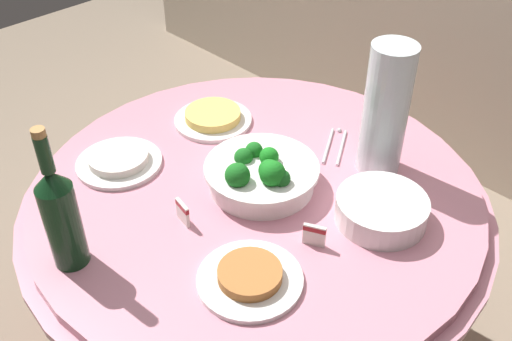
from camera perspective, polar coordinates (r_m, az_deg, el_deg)
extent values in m
cylinder|color=maroon|center=(1.73, 0.00, -11.69)|extent=(1.01, 1.01, 0.69)
cylinder|color=pink|center=(1.48, 0.00, -2.75)|extent=(1.16, 1.16, 0.02)
cylinder|color=pink|center=(1.46, 0.00, -2.01)|extent=(1.10, 1.10, 0.03)
cylinder|color=white|center=(1.44, 0.54, -0.71)|extent=(0.26, 0.26, 0.05)
cylinder|color=white|center=(1.42, 0.54, 0.27)|extent=(0.28, 0.28, 0.01)
sphere|color=#195E1E|center=(1.37, 2.61, -0.68)|extent=(0.04, 0.04, 0.04)
sphere|color=#196A1E|center=(1.36, -1.80, -0.47)|extent=(0.06, 0.06, 0.06)
sphere|color=#19741E|center=(1.38, 1.24, -0.02)|extent=(0.05, 0.05, 0.05)
sphere|color=#19661E|center=(1.44, -1.11, 1.35)|extent=(0.05, 0.05, 0.05)
sphere|color=#19811E|center=(1.43, 1.28, 1.34)|extent=(0.05, 0.05, 0.05)
sphere|color=#196A1E|center=(1.45, -0.19, 1.95)|extent=(0.04, 0.04, 0.04)
sphere|color=#19791E|center=(1.36, 1.61, -0.29)|extent=(0.06, 0.06, 0.06)
sphere|color=#19581E|center=(1.40, 1.22, 0.01)|extent=(0.04, 0.04, 0.04)
cylinder|color=white|center=(1.39, 11.88, -4.48)|extent=(0.21, 0.21, 0.01)
cylinder|color=white|center=(1.38, 11.94, -4.18)|extent=(0.21, 0.21, 0.01)
cylinder|color=white|center=(1.38, 11.99, -3.87)|extent=(0.21, 0.21, 0.01)
cylinder|color=white|center=(1.37, 12.04, -3.56)|extent=(0.21, 0.21, 0.01)
cylinder|color=white|center=(1.36, 12.10, -3.24)|extent=(0.21, 0.21, 0.01)
cylinder|color=white|center=(1.36, 12.15, -2.92)|extent=(0.21, 0.21, 0.01)
cylinder|color=#103218|center=(1.26, -18.08, -5.08)|extent=(0.07, 0.07, 0.20)
cone|color=#103218|center=(1.19, -19.18, -0.83)|extent=(0.07, 0.07, 0.04)
cylinder|color=#103218|center=(1.16, -19.79, 1.49)|extent=(0.03, 0.03, 0.08)
cylinder|color=#B2844C|center=(1.13, -20.29, 3.45)|extent=(0.03, 0.03, 0.02)
cylinder|color=silver|center=(1.45, 12.41, 5.68)|extent=(0.11, 0.11, 0.34)
sphere|color=#E5B26B|center=(1.52, 12.40, 1.21)|extent=(0.06, 0.06, 0.06)
sphere|color=#E5B26B|center=(1.54, 11.84, 2.00)|extent=(0.06, 0.06, 0.06)
sphere|color=#E5B26B|center=(1.52, 11.05, 1.43)|extent=(0.06, 0.06, 0.06)
sphere|color=#72C64C|center=(1.50, 12.82, 3.10)|extent=(0.06, 0.06, 0.06)
sphere|color=#72C64C|center=(1.51, 11.64, 3.63)|extent=(0.06, 0.06, 0.06)
sphere|color=#72C64C|center=(1.48, 11.60, 2.85)|extent=(0.06, 0.06, 0.06)
sphere|color=red|center=(1.48, 12.97, 5.06)|extent=(0.06, 0.06, 0.06)
sphere|color=red|center=(1.47, 11.56, 5.18)|extent=(0.06, 0.06, 0.06)
sphere|color=red|center=(1.45, 12.33, 4.45)|extent=(0.06, 0.06, 0.06)
sphere|color=#E5B26B|center=(1.46, 12.88, 7.03)|extent=(0.06, 0.06, 0.06)
sphere|color=#E5B26B|center=(1.43, 11.74, 6.71)|extent=(0.06, 0.06, 0.06)
sphere|color=#E5B26B|center=(1.42, 13.08, 6.28)|extent=(0.06, 0.06, 0.06)
cylinder|color=silver|center=(1.59, 8.26, 2.21)|extent=(0.09, 0.14, 0.01)
cylinder|color=silver|center=(1.60, 6.99, 2.41)|extent=(0.09, 0.14, 0.01)
sphere|color=silver|center=(1.66, 8.05, 3.86)|extent=(0.01, 0.01, 0.01)
cylinder|color=white|center=(1.69, -4.16, 4.87)|extent=(0.22, 0.22, 0.01)
cylinder|color=#EACC60|center=(1.68, -4.19, 5.39)|extent=(0.16, 0.16, 0.02)
cylinder|color=white|center=(1.23, -0.59, -10.49)|extent=(0.22, 0.22, 0.01)
cylinder|color=#B77038|center=(1.22, -0.60, -9.95)|extent=(0.13, 0.13, 0.02)
cylinder|color=white|center=(1.56, -13.07, 0.73)|extent=(0.22, 0.22, 0.01)
cylinder|color=white|center=(1.55, -13.16, 1.23)|extent=(0.15, 0.15, 0.02)
cube|color=white|center=(1.29, 5.64, -6.24)|extent=(0.05, 0.03, 0.05)
cube|color=maroon|center=(1.28, 5.69, -5.68)|extent=(0.05, 0.03, 0.01)
cube|color=white|center=(1.35, -7.09, -4.05)|extent=(0.05, 0.02, 0.05)
cube|color=maroon|center=(1.34, -7.15, -3.49)|extent=(0.05, 0.02, 0.01)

